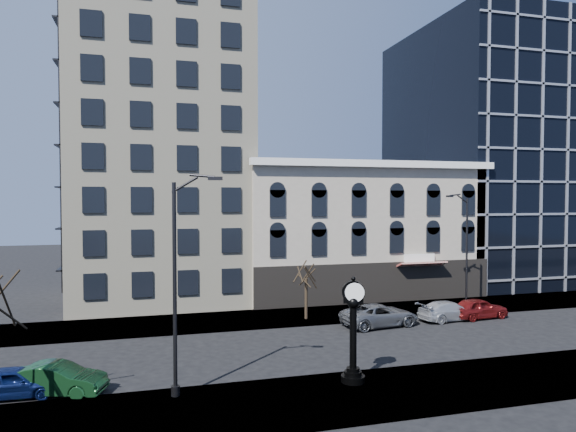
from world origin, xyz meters
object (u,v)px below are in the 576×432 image
object	(u,v)px
street_clock	(353,334)
street_lamp_near	(191,226)
car_near_a	(14,382)
car_near_b	(57,379)

from	to	relation	value
street_clock	street_lamp_near	bearing A→B (deg)	-163.16
street_clock	car_near_a	world-z (taller)	street_clock
car_near_a	car_near_b	bearing A→B (deg)	-93.68
street_clock	car_near_b	xyz separation A→B (m)	(-13.92, 2.42, -1.75)
street_clock	car_near_b	distance (m)	14.24
car_near_a	car_near_b	size ratio (longest dim) A/B	0.94
street_clock	car_near_a	bearing A→B (deg)	-170.65
street_clock	car_near_b	world-z (taller)	street_clock
street_lamp_near	car_near_b	xyz separation A→B (m)	(-6.06, 2.16, -7.23)
street_lamp_near	car_near_b	distance (m)	9.68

